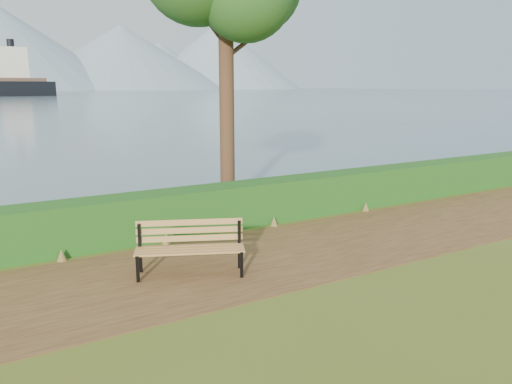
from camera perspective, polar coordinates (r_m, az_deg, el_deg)
ground at (r=9.48m, az=0.52°, el=-8.22°), size 140.00×140.00×0.00m
path at (r=9.72m, az=-0.39°, el=-7.67°), size 40.00×3.40×0.01m
hedge at (r=11.55m, az=-6.10°, el=-1.97°), size 32.00×0.85×1.00m
bench at (r=8.94m, az=-7.56°, el=-5.89°), size 1.95×1.26×0.95m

